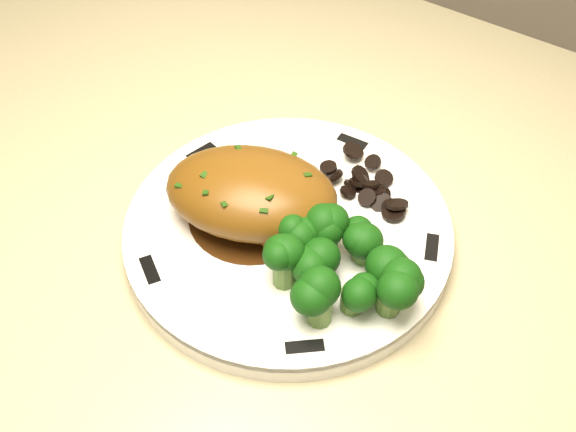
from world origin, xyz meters
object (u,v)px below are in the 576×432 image
Objects in this scene: plate at (288,232)px; broccoli_florets at (338,264)px; chicken_breast at (256,197)px; counter at (263,404)px.

broccoli_florets is (0.06, -0.02, 0.03)m from plate.
chicken_breast reaches higher than plate.
chicken_breast is 0.08m from broccoli_florets.
counter is 19.55× the size of broccoli_florets.
counter reaches higher than plate.
broccoli_florets is at bearing -30.57° from counter.
broccoli_florets is (0.08, -0.02, -0.00)m from chicken_breast.
counter reaches higher than chicken_breast.
counter is 0.45m from plate.
chicken_breast reaches higher than broccoli_florets.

